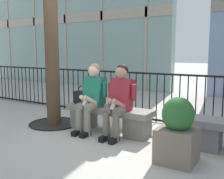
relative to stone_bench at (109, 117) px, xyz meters
name	(u,v)px	position (x,y,z in m)	size (l,w,h in m)	color
ground_plane	(109,132)	(0.00, 0.00, -0.27)	(60.00, 60.00, 0.00)	#B2ADA3
stone_bench	(109,117)	(0.00, 0.00, 0.00)	(1.60, 0.44, 0.45)	gray
seated_person_with_phone	(92,95)	(-0.28, -0.13, 0.38)	(0.52, 0.66, 1.21)	gray
seated_person_companion	(119,98)	(0.28, -0.13, 0.38)	(0.52, 0.66, 1.21)	#6B6051
handbag_on_bench	(82,97)	(-0.58, -0.01, 0.30)	(0.29, 0.16, 0.34)	black
plaza_railing	(136,95)	(0.00, 1.04, 0.24)	(9.58, 0.04, 1.00)	black
planter	(177,132)	(1.43, -0.62, 0.12)	(0.48, 0.48, 0.85)	#726656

